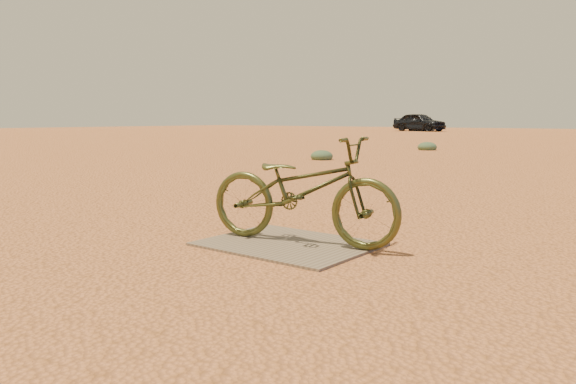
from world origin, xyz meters
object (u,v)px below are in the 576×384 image
Objects in this scene: car at (419,122)px; plywood_board at (288,244)px; bicycle at (302,190)px; boat_near_left at (421,124)px.

plywood_board is at bearing -145.97° from car.
bicycle is 46.39m from boat_near_left.
car is at bearing 113.26° from plywood_board.
boat_near_left is at bearing 113.10° from plywood_board.
bicycle is 0.39× the size of car.
plywood_board is at bearing 122.50° from bicycle.
bicycle is 44.71m from car.
car is 0.76× the size of boat_near_left.
car reaches higher than boat_near_left.
car reaches higher than plywood_board.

